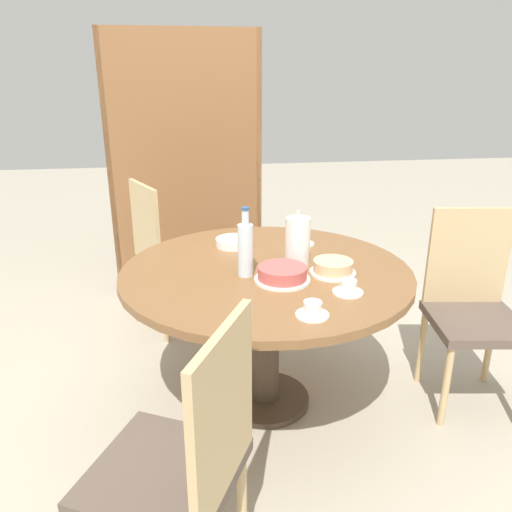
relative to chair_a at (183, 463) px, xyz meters
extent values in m
plane|color=#B2A893|center=(0.39, 0.93, -0.51)|extent=(14.00, 14.00, 0.00)
cylinder|color=#473828|center=(0.39, 0.93, -0.49)|extent=(0.44, 0.44, 0.03)
cylinder|color=#473828|center=(0.39, 0.93, -0.15)|extent=(0.14, 0.14, 0.66)
cylinder|color=brown|center=(0.39, 0.93, 0.20)|extent=(1.33, 1.33, 0.04)
cylinder|color=tan|center=(-0.14, 0.27, -0.30)|extent=(0.03, 0.03, 0.42)
cylinder|color=tan|center=(0.18, 0.11, -0.30)|extent=(0.03, 0.03, 0.42)
cube|color=brown|center=(-0.06, 0.03, -0.06)|extent=(0.56, 0.56, 0.04)
cube|color=tan|center=(0.12, -0.06, 0.21)|extent=(0.20, 0.37, 0.49)
cylinder|color=tan|center=(1.19, 0.64, -0.30)|extent=(0.03, 0.03, 0.42)
cylinder|color=tan|center=(1.24, 0.99, -0.30)|extent=(0.03, 0.03, 0.42)
cylinder|color=tan|center=(1.60, 0.94, -0.30)|extent=(0.03, 0.03, 0.42)
cube|color=brown|center=(1.39, 0.79, -0.06)|extent=(0.48, 0.48, 0.04)
cube|color=tan|center=(1.42, 0.99, 0.21)|extent=(0.40, 0.08, 0.49)
cylinder|color=tan|center=(0.21, 1.76, -0.30)|extent=(0.03, 0.03, 0.42)
cylinder|color=tan|center=(0.06, 2.09, -0.30)|extent=(0.03, 0.03, 0.42)
cylinder|color=tan|center=(-0.11, 1.61, -0.30)|extent=(0.03, 0.03, 0.42)
cylinder|color=tan|center=(-0.26, 1.94, -0.30)|extent=(0.03, 0.03, 0.42)
cube|color=brown|center=(-0.03, 1.85, -0.06)|extent=(0.56, 0.56, 0.04)
cube|color=tan|center=(-0.21, 1.77, 0.21)|extent=(0.19, 0.37, 0.49)
cube|color=brown|center=(0.58, 2.54, 0.42)|extent=(0.04, 0.28, 1.86)
cube|color=brown|center=(-0.47, 2.54, 0.42)|extent=(0.04, 0.28, 1.86)
cube|color=brown|center=(0.05, 2.41, 0.42)|extent=(1.09, 0.02, 1.86)
cube|color=brown|center=(0.05, 2.54, -0.49)|extent=(1.02, 0.27, 0.04)
cube|color=brown|center=(0.05, 2.54, -0.04)|extent=(1.02, 0.27, 0.04)
cube|color=brown|center=(0.05, 2.54, 0.42)|extent=(1.02, 0.27, 0.04)
cube|color=brown|center=(0.05, 2.54, 0.89)|extent=(1.02, 0.27, 0.04)
cube|color=brown|center=(0.05, 2.54, 1.33)|extent=(1.02, 0.27, 0.04)
cube|color=#703384|center=(0.37, 2.52, -0.31)|extent=(0.38, 0.21, 0.33)
cube|color=#B72D28|center=(-0.26, 2.52, -0.30)|extent=(0.38, 0.21, 0.35)
cube|color=#234793|center=(0.35, 2.52, 0.13)|extent=(0.43, 0.21, 0.32)
cube|color=#703384|center=(-0.24, 2.52, 0.13)|extent=(0.43, 0.21, 0.31)
cube|color=beige|center=(0.37, 2.52, 0.59)|extent=(0.38, 0.21, 0.30)
cube|color=beige|center=(-0.26, 2.52, 0.61)|extent=(0.38, 0.21, 0.35)
cube|color=gold|center=(0.37, 2.52, 1.09)|extent=(0.39, 0.21, 0.37)
cube|color=orange|center=(-0.26, 2.52, 1.05)|extent=(0.39, 0.21, 0.30)
cylinder|color=white|center=(0.55, 0.97, 0.33)|extent=(0.12, 0.12, 0.22)
cone|color=white|center=(0.55, 0.97, 0.45)|extent=(0.10, 0.10, 0.02)
sphere|color=white|center=(0.55, 0.97, 0.47)|extent=(0.02, 0.02, 0.02)
cylinder|color=silver|center=(0.29, 0.87, 0.33)|extent=(0.07, 0.07, 0.23)
cylinder|color=silver|center=(0.29, 0.87, 0.48)|extent=(0.03, 0.03, 0.07)
cylinder|color=#2D5184|center=(0.29, 0.87, 0.52)|extent=(0.04, 0.04, 0.01)
cylinder|color=white|center=(0.44, 0.78, 0.22)|extent=(0.24, 0.24, 0.01)
cylinder|color=#C65651|center=(0.44, 0.78, 0.26)|extent=(0.21, 0.21, 0.05)
cylinder|color=white|center=(0.68, 0.83, 0.22)|extent=(0.21, 0.21, 0.01)
cylinder|color=#DBB784|center=(0.68, 0.83, 0.26)|extent=(0.18, 0.18, 0.05)
cylinder|color=white|center=(0.49, 0.44, 0.22)|extent=(0.13, 0.13, 0.01)
cylinder|color=white|center=(0.49, 0.44, 0.25)|extent=(0.07, 0.07, 0.05)
cylinder|color=white|center=(0.64, 1.24, 0.22)|extent=(0.13, 0.13, 0.01)
cylinder|color=white|center=(0.64, 1.24, 0.25)|extent=(0.07, 0.07, 0.05)
cylinder|color=white|center=(0.68, 0.62, 0.22)|extent=(0.13, 0.13, 0.01)
cylinder|color=white|center=(0.68, 0.62, 0.25)|extent=(0.07, 0.07, 0.05)
cylinder|color=white|center=(0.28, 1.27, 0.22)|extent=(0.19, 0.19, 0.01)
cylinder|color=white|center=(0.28, 1.27, 0.23)|extent=(0.19, 0.19, 0.01)
cylinder|color=white|center=(0.28, 1.27, 0.24)|extent=(0.19, 0.19, 0.01)
cylinder|color=white|center=(0.28, 1.27, 0.25)|extent=(0.19, 0.19, 0.01)
camera|label=1|loc=(0.04, -1.17, 1.06)|focal=35.00mm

